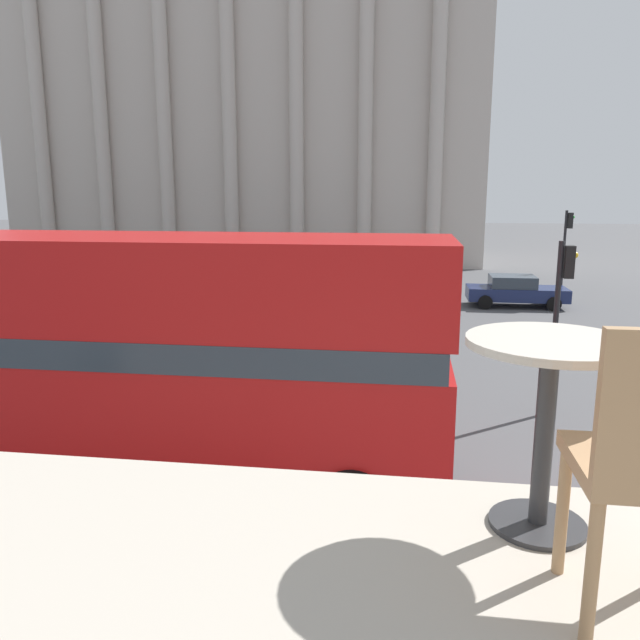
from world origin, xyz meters
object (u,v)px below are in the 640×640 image
Objects in this scene: traffic_light_near at (561,303)px; traffic_light_mid at (332,268)px; plaza_building_left at (255,104)px; traffic_light_far at (566,242)px; cafe_dining_table at (547,391)px; double_decker_bus at (107,349)px; car_navy at (515,291)px; pedestrian_olive at (311,280)px; pedestrian_grey at (285,263)px.

traffic_light_near is 1.09× the size of traffic_light_mid.
traffic_light_far is at bearing -43.72° from plaza_building_left.
traffic_light_near is (14.90, -33.41, -8.74)m from plaza_building_left.
cafe_dining_table reaches higher than traffic_light_near.
double_decker_bus is 9.40m from traffic_light_near.
cafe_dining_table is 0.19× the size of traffic_light_near.
traffic_light_far is at bearing 41.26° from traffic_light_mid.
traffic_light_far reaches higher than traffic_light_mid.
plaza_building_left is 8.15× the size of traffic_light_far.
traffic_light_far is (9.62, 8.44, 0.32)m from traffic_light_mid.
cafe_dining_table is at bearing -54.75° from double_decker_bus.
traffic_light_mid is (-3.07, 18.86, -1.88)m from cafe_dining_table.
traffic_light_near is at bearing 76.51° from cafe_dining_table.
traffic_light_near is 0.92× the size of car_navy.
traffic_light_far is at bearing 76.51° from traffic_light_near.
double_decker_bus is at bearing -101.27° from traffic_light_mid.
cafe_dining_table is 0.02× the size of plaza_building_left.
plaza_building_left reaches higher than traffic_light_far.
double_decker_bus is at bearing 76.43° from pedestrian_olive.
traffic_light_near is at bearing 107.68° from pedestrian_olive.
plaza_building_left reaches higher than pedestrian_olive.
double_decker_bus is at bearing 6.55° from pedestrian_grey.
cafe_dining_table is at bearing -75.00° from plaza_building_left.
cafe_dining_table is 12.16m from traffic_light_near.
cafe_dining_table is 0.42× the size of pedestrian_olive.
pedestrian_grey is at bearing -19.50° from car_navy.
traffic_light_mid is at bearing 50.75° from car_navy.
double_decker_bus reaches higher than pedestrian_olive.
cafe_dining_table is (5.41, -7.15, 1.85)m from double_decker_bus.
cafe_dining_table is 0.41× the size of pedestrian_grey.
car_navy is 12.91m from pedestrian_grey.
traffic_light_near is 16.03m from traffic_light_far.
plaza_building_left is 17.74m from pedestrian_grey.
double_decker_bus is at bearing -120.68° from traffic_light_far.
pedestrian_olive is at bearing 100.81° from cafe_dining_table.
pedestrian_grey is (-11.39, 6.08, 0.33)m from car_navy.
plaza_building_left is 7.93× the size of car_navy.
pedestrian_olive reaches higher than car_navy.
traffic_light_mid is 2.00× the size of pedestrian_grey.
plaza_building_left is (-6.68, 37.97, 8.91)m from double_decker_bus.
traffic_light_near is 0.95× the size of traffic_light_far.
double_decker_bus is 23.43m from traffic_light_far.
traffic_light_far reaches higher than car_navy.
cafe_dining_table is at bearing -103.49° from traffic_light_far.
plaza_building_left is at bearing 108.94° from traffic_light_mid.
double_decker_bus is 11.93m from traffic_light_mid.
double_decker_bus is 6.30× the size of pedestrian_grey.
traffic_light_mid is 13.35m from pedestrian_grey.
plaza_building_left reaches higher than cafe_dining_table.
traffic_light_near is at bearing 29.20° from pedestrian_grey.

